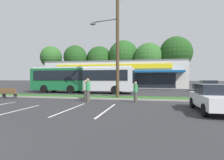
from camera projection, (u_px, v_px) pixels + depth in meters
name	position (u px, v px, depth m)	size (l,w,h in m)	color
grass_median	(90.00, 97.00, 17.56)	(56.00, 2.20, 0.12)	#2D5B23
curb_lip	(86.00, 98.00, 16.37)	(56.00, 0.24, 0.12)	#99968C
parking_stripe_1	(13.00, 112.00, 10.22)	(0.12, 4.80, 0.01)	silver
parking_stripe_2	(70.00, 109.00, 11.06)	(0.12, 4.80, 0.01)	silver
parking_stripe_3	(107.00, 110.00, 10.74)	(0.12, 4.80, 0.01)	silver
storefront_building	(117.00, 75.00, 39.72)	(26.77, 14.09, 5.10)	beige
tree_far_left	(51.00, 57.00, 50.34)	(5.85, 5.85, 10.48)	#473323
tree_left	(75.00, 57.00, 47.79)	(5.98, 5.98, 10.28)	#473323
tree_mid_left	(99.00, 60.00, 49.44)	(7.04, 7.04, 10.31)	#473323
tree_mid	(123.00, 55.00, 47.92)	(7.69, 7.69, 11.58)	#473323
tree_mid_right	(149.00, 58.00, 45.01)	(7.12, 7.12, 10.39)	#473323
tree_right	(176.00, 53.00, 43.85)	(7.65, 7.65, 11.69)	#473323
utility_pole	(116.00, 40.00, 16.86)	(3.15, 2.37, 10.06)	#4C3826
city_bus	(82.00, 79.00, 23.10)	(12.99, 2.78, 3.25)	#196638
bus_stop_bench	(9.00, 93.00, 16.94)	(1.60, 0.45, 0.95)	brown
car_0	(215.00, 98.00, 10.06)	(2.02, 4.34, 1.53)	silver
car_1	(113.00, 85.00, 29.12)	(4.37, 2.00, 1.57)	#515459
car_4	(210.00, 86.00, 25.81)	(4.37, 2.01, 1.53)	black
car_5	(75.00, 85.00, 29.75)	(4.65, 1.94, 1.46)	#9E998C
pedestrian_by_pole	(88.00, 90.00, 14.52)	(0.37, 0.37, 1.82)	#47423D
pedestrian_mid	(85.00, 90.00, 15.89)	(0.34, 0.34, 1.68)	#47423D
pedestrian_far	(136.00, 92.00, 14.12)	(0.32, 0.32, 1.59)	#47423D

